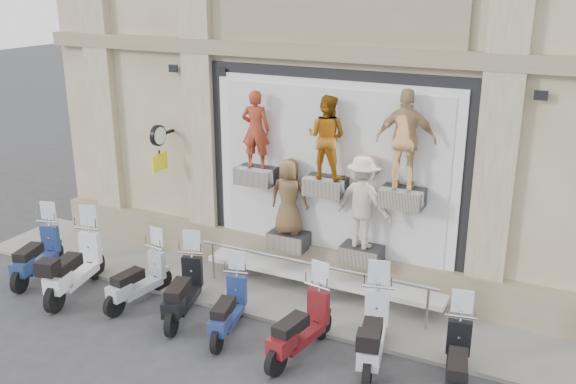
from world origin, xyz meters
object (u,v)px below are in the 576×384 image
object	(u,v)px
scooter_a	(35,245)
scooter_b	(73,256)
scooter_c	(137,270)
scooter_g	(373,321)
clock_sign_bracket	(159,142)
scooter_d	(183,280)
guard_rail	(312,284)
scooter_f	(300,316)
scooter_e	(228,299)
scooter_h	(458,352)

from	to	relation	value
scooter_a	scooter_b	xyz separation A→B (m)	(1.28, -0.20, 0.08)
scooter_c	scooter_g	xyz separation A→B (m)	(4.88, 0.04, 0.09)
clock_sign_bracket	scooter_d	xyz separation A→B (m)	(1.90, -1.98, -2.03)
guard_rail	scooter_f	distance (m)	1.85
guard_rail	scooter_b	size ratio (longest dim) A/B	2.41
scooter_e	clock_sign_bracket	bearing A→B (deg)	131.43
guard_rail	scooter_d	xyz separation A→B (m)	(-2.00, -1.51, 0.31)
clock_sign_bracket	scooter_d	size ratio (longest dim) A/B	0.54
scooter_b	scooter_g	size ratio (longest dim) A/B	1.05
guard_rail	scooter_a	xyz separation A→B (m)	(-5.80, -1.53, 0.30)
guard_rail	scooter_c	bearing A→B (deg)	-154.95
clock_sign_bracket	scooter_f	world-z (taller)	clock_sign_bracket
scooter_b	scooter_e	size ratio (longest dim) A/B	1.21
scooter_d	scooter_f	world-z (taller)	same
scooter_a	scooter_g	size ratio (longest dim) A/B	0.95
guard_rail	scooter_a	world-z (taller)	scooter_a
scooter_f	scooter_g	distance (m)	1.23
scooter_c	scooter_b	bearing A→B (deg)	-161.98
scooter_d	scooter_e	world-z (taller)	scooter_d
scooter_a	scooter_c	xyz separation A→B (m)	(2.68, 0.07, -0.05)
scooter_e	scooter_g	size ratio (longest dim) A/B	0.87
clock_sign_bracket	scooter_h	bearing A→B (deg)	-16.32
guard_rail	scooter_d	distance (m)	2.53
scooter_a	scooter_d	size ratio (longest dim) A/B	1.00
scooter_e	scooter_f	bearing A→B (deg)	-15.70
clock_sign_bracket	scooter_e	xyz separation A→B (m)	(2.99, -2.13, -2.10)
scooter_c	scooter_d	distance (m)	1.13
scooter_f	scooter_g	size ratio (longest dim) A/B	0.95
scooter_h	scooter_f	bearing A→B (deg)	171.89
clock_sign_bracket	scooter_b	xyz separation A→B (m)	(-0.62, -2.20, -1.95)
scooter_c	scooter_g	distance (m)	4.88
scooter_d	scooter_b	bearing A→B (deg)	168.45
scooter_e	scooter_f	size ratio (longest dim) A/B	0.92
scooter_c	scooter_e	xyz separation A→B (m)	(2.21, -0.21, -0.01)
scooter_b	scooter_d	size ratio (longest dim) A/B	1.11
scooter_e	scooter_h	distance (m)	4.10
guard_rail	scooter_h	distance (m)	3.59
guard_rail	scooter_h	bearing A→B (deg)	-26.76
scooter_f	scooter_h	distance (m)	2.63
guard_rail	scooter_g	world-z (taller)	scooter_g
guard_rail	scooter_g	distance (m)	2.28
clock_sign_bracket	scooter_c	bearing A→B (deg)	-68.02
scooter_c	scooter_f	bearing A→B (deg)	2.90
scooter_g	scooter_h	distance (m)	1.45
clock_sign_bracket	scooter_f	size ratio (longest dim) A/B	0.54
clock_sign_bracket	scooter_e	distance (m)	4.23
clock_sign_bracket	scooter_g	world-z (taller)	clock_sign_bracket
scooter_h	scooter_e	bearing A→B (deg)	169.97
guard_rail	scooter_a	distance (m)	6.01
scooter_b	scooter_f	bearing A→B (deg)	-12.51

